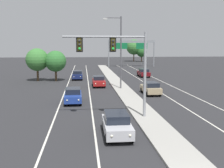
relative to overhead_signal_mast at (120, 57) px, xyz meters
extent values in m
cube|color=#9E9B93|center=(2.43, 5.29, -5.22)|extent=(2.40, 110.00, 0.15)
cube|color=silver|center=(-2.27, 12.29, -5.29)|extent=(0.14, 100.00, 0.01)
cube|color=silver|center=(7.13, 12.29, -5.29)|extent=(0.14, 100.00, 0.01)
cube|color=silver|center=(-5.57, 12.29, -5.29)|extent=(0.14, 100.00, 0.01)
cube|color=silver|center=(10.43, 12.29, -5.29)|extent=(0.14, 100.00, 0.01)
cylinder|color=gray|center=(2.17, 0.01, -1.55)|extent=(0.24, 0.24, 7.20)
cylinder|color=gray|center=(-1.26, 0.01, 1.65)|extent=(6.86, 0.16, 0.16)
cube|color=black|center=(-0.57, 0.05, 1.00)|extent=(0.56, 0.06, 1.20)
cube|color=#38330F|center=(-0.57, 0.01, 1.00)|extent=(0.32, 0.32, 1.00)
sphere|color=#282828|center=(-0.57, -0.16, 1.32)|extent=(0.22, 0.22, 0.22)
sphere|color=#282828|center=(-0.57, -0.16, 1.00)|extent=(0.22, 0.22, 0.22)
sphere|color=green|center=(-0.57, -0.16, 0.68)|extent=(0.22, 0.22, 0.22)
cube|color=black|center=(-3.32, 0.05, 1.00)|extent=(0.56, 0.06, 1.20)
cube|color=#38330F|center=(-3.32, 0.01, 1.00)|extent=(0.32, 0.32, 1.00)
sphere|color=#282828|center=(-3.32, -0.16, 1.32)|extent=(0.22, 0.22, 0.22)
sphere|color=#282828|center=(-3.32, -0.16, 1.00)|extent=(0.22, 0.22, 0.22)
sphere|color=green|center=(-3.32, -0.16, 0.68)|extent=(0.22, 0.22, 0.22)
cylinder|color=#4C4C51|center=(2.22, 15.67, -0.15)|extent=(0.20, 0.20, 10.00)
cylinder|color=#4C4C51|center=(1.12, 15.67, 4.65)|extent=(2.20, 0.12, 0.12)
cube|color=#B7B7B2|center=(0.02, 15.67, 4.50)|extent=(0.56, 0.28, 0.20)
cube|color=#B7B7BC|center=(-0.77, -4.44, -4.63)|extent=(1.80, 4.40, 0.70)
cube|color=black|center=(-0.77, -4.22, -4.00)|extent=(1.59, 2.38, 0.56)
sphere|color=#EAE5C6|center=(-0.19, -6.62, -4.58)|extent=(0.18, 0.18, 0.18)
sphere|color=#EAE5C6|center=(-1.35, -6.62, -4.58)|extent=(0.18, 0.18, 0.18)
cylinder|color=black|center=(0.03, -5.94, -4.98)|extent=(0.22, 0.64, 0.64)
cylinder|color=black|center=(-1.57, -5.94, -4.98)|extent=(0.22, 0.64, 0.64)
cylinder|color=black|center=(0.03, -2.94, -4.98)|extent=(0.22, 0.64, 0.64)
cylinder|color=black|center=(-1.57, -2.94, -4.98)|extent=(0.22, 0.64, 0.64)
cube|color=navy|center=(-4.19, 7.03, -4.63)|extent=(1.90, 4.44, 0.70)
cube|color=black|center=(-4.20, 7.25, -4.00)|extent=(1.64, 2.41, 0.56)
sphere|color=#EAE5C6|center=(-3.57, 4.86, -4.58)|extent=(0.18, 0.18, 0.18)
sphere|color=#EAE5C6|center=(-4.72, 4.84, -4.58)|extent=(0.18, 0.18, 0.18)
cylinder|color=black|center=(-3.36, 5.55, -4.98)|extent=(0.23, 0.64, 0.64)
cylinder|color=black|center=(-4.96, 5.51, -4.98)|extent=(0.23, 0.64, 0.64)
cylinder|color=black|center=(-3.43, 8.55, -4.98)|extent=(0.23, 0.64, 0.64)
cylinder|color=black|center=(-5.03, 8.51, -4.98)|extent=(0.23, 0.64, 0.64)
cube|color=maroon|center=(-0.76, 18.68, -4.63)|extent=(1.82, 4.41, 0.70)
cube|color=black|center=(-0.76, 18.90, -4.00)|extent=(1.60, 2.38, 0.56)
sphere|color=#EAE5C6|center=(-0.17, 16.50, -4.58)|extent=(0.18, 0.18, 0.18)
sphere|color=#EAE5C6|center=(-1.32, 16.49, -4.58)|extent=(0.18, 0.18, 0.18)
cylinder|color=black|center=(0.05, 17.18, -4.98)|extent=(0.22, 0.64, 0.64)
cylinder|color=black|center=(-1.55, 17.17, -4.98)|extent=(0.22, 0.64, 0.64)
cylinder|color=black|center=(0.04, 20.18, -4.98)|extent=(0.22, 0.64, 0.64)
cylinder|color=black|center=(-1.56, 20.17, -4.98)|extent=(0.22, 0.64, 0.64)
cube|color=#141E4C|center=(-4.14, 27.59, -4.63)|extent=(1.85, 4.42, 0.70)
cube|color=black|center=(-4.15, 27.81, -4.00)|extent=(1.61, 2.39, 0.56)
sphere|color=#EAE5C6|center=(-3.55, 25.42, -4.58)|extent=(0.18, 0.18, 0.18)
sphere|color=#EAE5C6|center=(-4.70, 25.41, -4.58)|extent=(0.18, 0.18, 0.18)
cylinder|color=black|center=(-3.33, 26.10, -4.98)|extent=(0.23, 0.64, 0.64)
cylinder|color=black|center=(-4.93, 26.08, -4.98)|extent=(0.23, 0.64, 0.64)
cylinder|color=black|center=(-3.36, 29.10, -4.98)|extent=(0.23, 0.64, 0.64)
cylinder|color=black|center=(-4.96, 29.08, -4.98)|extent=(0.23, 0.64, 0.64)
cube|color=tan|center=(5.48, 11.32, -4.63)|extent=(1.89, 4.44, 0.70)
cube|color=black|center=(5.49, 11.10, -4.00)|extent=(1.63, 2.41, 0.56)
sphere|color=#EAE5C6|center=(4.86, 13.49, -4.58)|extent=(0.18, 0.18, 0.18)
sphere|color=#EAE5C6|center=(6.01, 13.51, -4.58)|extent=(0.18, 0.18, 0.18)
cylinder|color=black|center=(4.65, 12.80, -4.98)|extent=(0.23, 0.64, 0.64)
cylinder|color=black|center=(6.25, 12.84, -4.98)|extent=(0.23, 0.64, 0.64)
cylinder|color=black|center=(4.71, 9.80, -4.98)|extent=(0.23, 0.64, 0.64)
cylinder|color=black|center=(6.31, 9.84, -4.98)|extent=(0.23, 0.64, 0.64)
cube|color=#5B0F14|center=(8.74, 30.53, -4.63)|extent=(1.85, 4.42, 0.70)
cube|color=black|center=(8.74, 30.31, -4.00)|extent=(1.61, 2.39, 0.56)
sphere|color=#EAE5C6|center=(8.14, 32.71, -4.58)|extent=(0.18, 0.18, 0.18)
sphere|color=#EAE5C6|center=(9.29, 32.72, -4.58)|extent=(0.18, 0.18, 0.18)
cylinder|color=black|center=(7.92, 32.02, -4.98)|extent=(0.23, 0.64, 0.64)
cylinder|color=black|center=(9.52, 32.04, -4.98)|extent=(0.23, 0.64, 0.64)
cylinder|color=black|center=(7.96, 29.02, -4.98)|extent=(0.23, 0.64, 0.64)
cylinder|color=black|center=(9.56, 29.04, -4.98)|extent=(0.23, 0.64, 0.64)
cylinder|color=gray|center=(4.13, 55.30, -1.55)|extent=(0.28, 0.28, 7.50)
cylinder|color=gray|center=(17.13, 55.30, -1.55)|extent=(0.28, 0.28, 7.50)
cube|color=gray|center=(10.63, 55.30, 1.80)|extent=(13.00, 0.36, 0.70)
cube|color=#0F6033|center=(7.77, 55.10, 0.60)|extent=(3.20, 0.08, 1.70)
cube|color=#0F6033|center=(13.49, 55.10, 0.60)|extent=(3.20, 0.08, 1.70)
cylinder|color=#4C3823|center=(15.67, 79.34, -3.75)|extent=(0.36, 0.36, 3.09)
sphere|color=#387533|center=(15.67, 79.34, 0.06)|extent=(5.65, 5.65, 5.65)
cylinder|color=#4C3823|center=(-10.97, 26.08, -4.23)|extent=(0.36, 0.36, 2.14)
sphere|color=#387533|center=(-10.97, 26.08, -1.59)|extent=(3.92, 3.92, 3.92)
cylinder|color=#4C3823|center=(-7.80, 25.64, -4.30)|extent=(0.36, 0.36, 2.00)
sphere|color=#2D6B2D|center=(-7.80, 25.64, -1.84)|extent=(3.65, 3.65, 3.65)
cylinder|color=#4C3823|center=(18.32, 78.04, -4.24)|extent=(0.36, 0.36, 2.11)
sphere|color=#235623|center=(18.32, 78.04, -1.65)|extent=(3.86, 3.86, 3.86)
camera|label=1|loc=(-3.01, -23.05, 1.03)|focal=44.59mm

